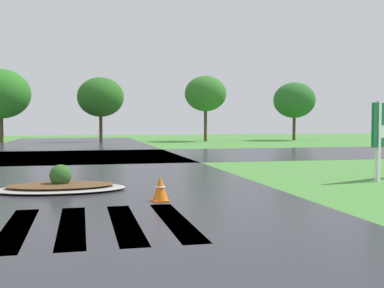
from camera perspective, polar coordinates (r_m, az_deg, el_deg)
asphalt_roadway at (r=13.18m, az=-15.65°, el=-5.16°), size 11.24×80.00×0.01m
asphalt_cross_road at (r=25.15m, az=-14.38°, el=-1.44°), size 90.00×10.11×0.01m
crosswalk_stripes at (r=8.60m, az=-17.10°, el=-9.38°), size 4.95×3.45×0.01m
median_island at (r=12.81m, az=-15.33°, el=-4.80°), size 3.31×1.82×0.68m
traffic_cone at (r=10.80m, az=-3.79°, el=-5.33°), size 0.37×0.37×0.58m
background_treeline at (r=41.63m, az=-10.86°, el=5.49°), size 37.51×5.54×5.98m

